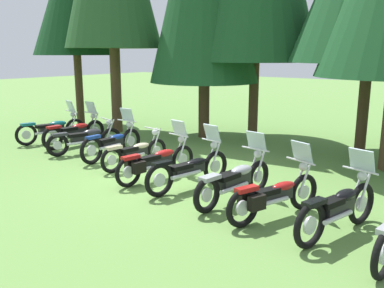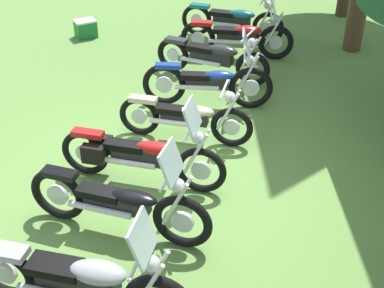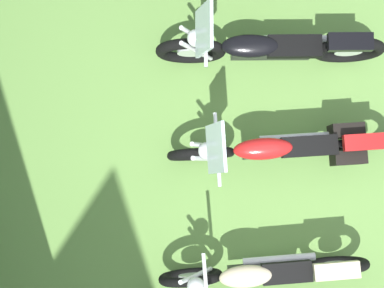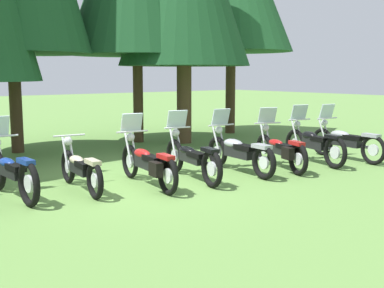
% 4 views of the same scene
% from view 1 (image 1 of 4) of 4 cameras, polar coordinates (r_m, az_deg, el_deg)
% --- Properties ---
extents(ground_plane, '(80.00, 80.00, 0.00)m').
position_cam_1_polar(ground_plane, '(10.16, -4.45, -4.53)').
color(ground_plane, '#608C42').
extents(motorcycle_0, '(0.81, 2.38, 1.37)m').
position_cam_1_polar(motorcycle_0, '(14.70, -18.78, 2.07)').
color(motorcycle_0, black).
rests_on(motorcycle_0, ground_plane).
extents(motorcycle_1, '(0.68, 2.39, 1.38)m').
position_cam_1_polar(motorcycle_1, '(13.94, -15.85, 1.71)').
color(motorcycle_1, black).
rests_on(motorcycle_1, ground_plane).
extents(motorcycle_2, '(0.98, 2.29, 0.99)m').
position_cam_1_polar(motorcycle_2, '(12.83, -14.50, 0.75)').
color(motorcycle_2, black).
rests_on(motorcycle_2, ground_plane).
extents(motorcycle_3, '(0.75, 2.29, 1.39)m').
position_cam_1_polar(motorcycle_3, '(11.96, -10.91, 0.21)').
color(motorcycle_3, black).
rests_on(motorcycle_3, ground_plane).
extents(motorcycle_4, '(0.62, 2.15, 0.98)m').
position_cam_1_polar(motorcycle_4, '(10.96, -7.79, -1.09)').
color(motorcycle_4, black).
rests_on(motorcycle_4, ground_plane).
extents(motorcycle_5, '(0.74, 2.38, 1.36)m').
position_cam_1_polar(motorcycle_5, '(9.81, -5.00, -2.35)').
color(motorcycle_5, black).
rests_on(motorcycle_5, ground_plane).
extents(motorcycle_6, '(0.70, 2.36, 1.38)m').
position_cam_1_polar(motorcycle_6, '(9.15, -0.28, -3.42)').
color(motorcycle_6, black).
rests_on(motorcycle_6, ground_plane).
extents(motorcycle_7, '(0.69, 2.36, 1.36)m').
position_cam_1_polar(motorcycle_7, '(8.40, 6.05, -4.90)').
color(motorcycle_7, black).
rests_on(motorcycle_7, ground_plane).
extents(motorcycle_8, '(0.96, 2.16, 1.36)m').
position_cam_1_polar(motorcycle_8, '(7.68, 11.27, -6.92)').
color(motorcycle_8, black).
rests_on(motorcycle_8, ground_plane).
extents(motorcycle_9, '(0.77, 2.21, 1.39)m').
position_cam_1_polar(motorcycle_9, '(7.27, 19.68, -8.26)').
color(motorcycle_9, black).
rests_on(motorcycle_9, ground_plane).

